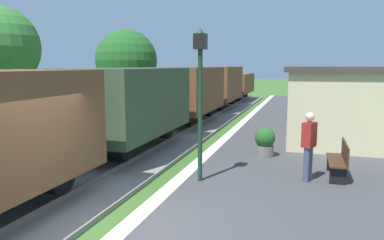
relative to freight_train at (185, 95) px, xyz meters
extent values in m
plane|color=#3D6628|center=(2.40, -11.96, -1.63)|extent=(160.00, 160.00, 0.00)
cube|color=silver|center=(2.80, -11.96, -1.38)|extent=(0.36, 60.00, 0.01)
cube|color=slate|center=(0.72, -11.96, -1.44)|extent=(0.07, 60.00, 0.14)
cylinder|color=black|center=(0.00, -10.80, -0.95)|extent=(1.56, 0.84, 0.84)
cylinder|color=black|center=(0.00, -9.65, -0.70)|extent=(0.20, 0.30, 0.20)
cube|color=#384C33|center=(0.00, -6.00, 0.25)|extent=(2.50, 5.60, 2.20)
cube|color=black|center=(0.00, -6.00, -0.70)|extent=(2.10, 5.15, 0.50)
cylinder|color=black|center=(0.00, -4.20, -0.95)|extent=(1.56, 0.84, 0.84)
cylinder|color=black|center=(0.00, -7.79, -0.95)|extent=(1.56, 0.84, 0.84)
cylinder|color=black|center=(0.00, -3.05, -0.70)|extent=(0.20, 0.30, 0.20)
cylinder|color=black|center=(0.00, -8.95, -0.70)|extent=(0.20, 0.30, 0.20)
cube|color=brown|center=(0.00, 0.60, 0.25)|extent=(2.50, 5.60, 2.20)
cube|color=black|center=(0.00, 0.60, -0.70)|extent=(2.10, 5.15, 0.50)
cylinder|color=black|center=(0.00, 2.40, -0.95)|extent=(1.56, 0.84, 0.84)
cylinder|color=black|center=(0.00, -1.19, -0.95)|extent=(1.56, 0.84, 0.84)
cylinder|color=black|center=(0.00, 3.55, -0.70)|extent=(0.20, 0.30, 0.20)
cylinder|color=black|center=(0.00, -2.35, -0.70)|extent=(0.20, 0.30, 0.20)
cube|color=brown|center=(0.00, 7.20, 0.25)|extent=(2.50, 5.60, 2.20)
cube|color=black|center=(0.00, 7.20, -0.70)|extent=(2.10, 5.15, 0.50)
cylinder|color=black|center=(0.00, 9.00, -0.95)|extent=(1.56, 0.84, 0.84)
cylinder|color=black|center=(0.00, 5.41, -0.95)|extent=(1.56, 0.84, 0.84)
cylinder|color=black|center=(0.00, 10.15, -0.70)|extent=(0.20, 0.30, 0.20)
cylinder|color=black|center=(0.00, 4.25, -0.70)|extent=(0.20, 0.30, 0.20)
cube|color=brown|center=(0.00, 13.80, -0.05)|extent=(2.50, 5.60, 1.60)
cube|color=black|center=(0.00, 13.80, -0.70)|extent=(2.10, 5.15, 0.50)
cylinder|color=black|center=(0.00, 15.60, -0.95)|extent=(1.56, 0.84, 0.84)
cylinder|color=black|center=(0.00, 12.01, -0.95)|extent=(1.56, 0.84, 0.84)
cylinder|color=black|center=(0.00, 16.75, -0.70)|extent=(0.20, 0.30, 0.20)
cylinder|color=black|center=(0.00, 10.85, -0.70)|extent=(0.20, 0.30, 0.20)
cube|color=beige|center=(6.80, -2.41, -0.08)|extent=(3.20, 5.50, 2.60)
cube|color=#3D3833|center=(6.80, -2.41, 1.31)|extent=(3.50, 5.80, 0.18)
cube|color=black|center=(5.19, -3.51, 0.05)|extent=(0.03, 0.90, 0.80)
cube|color=#422819|center=(6.56, -7.66, -0.94)|extent=(0.42, 1.50, 0.04)
cube|color=#422819|center=(6.75, -7.66, -0.70)|extent=(0.04, 1.50, 0.45)
cube|color=black|center=(6.56, -8.26, -1.17)|extent=(0.38, 0.06, 0.42)
cube|color=black|center=(6.56, -7.06, -1.17)|extent=(0.38, 0.06, 0.42)
cylinder|color=#474C66|center=(5.83, -8.26, -0.95)|extent=(0.15, 0.15, 0.86)
cylinder|color=#474C66|center=(5.90, -8.11, -0.95)|extent=(0.15, 0.15, 0.86)
cube|color=maroon|center=(5.86, -8.19, -0.22)|extent=(0.37, 0.44, 0.60)
sphere|color=beige|center=(5.86, -8.19, 0.22)|extent=(0.22, 0.22, 0.22)
cylinder|color=slate|center=(4.59, -5.94, -1.21)|extent=(0.56, 0.56, 0.34)
sphere|color=#235B23|center=(4.59, -5.94, -0.79)|extent=(0.64, 0.64, 0.64)
cylinder|color=#193823|center=(3.32, -8.93, 0.22)|extent=(0.11, 0.11, 3.20)
cube|color=black|center=(3.32, -8.93, 2.00)|extent=(0.28, 0.28, 0.36)
sphere|color=#F2E5BF|center=(3.32, -8.93, 2.00)|extent=(0.20, 0.20, 0.20)
cone|color=#193823|center=(3.32, -8.93, 2.24)|extent=(0.20, 0.20, 0.16)
cylinder|color=#4C3823|center=(-7.45, -3.97, -0.38)|extent=(0.28, 0.28, 2.50)
cylinder|color=#4C3823|center=(-4.71, 3.06, -0.65)|extent=(0.28, 0.28, 1.96)
sphere|color=#235B23|center=(-4.71, 3.06, 1.73)|extent=(3.73, 3.73, 3.73)
camera|label=1|loc=(5.72, -17.44, 1.44)|focal=34.59mm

